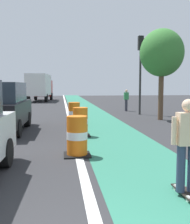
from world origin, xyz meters
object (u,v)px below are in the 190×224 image
(parked_suv_second, at_px, (2,107))
(street_tree_sidewalk, at_px, (162,53))
(traffic_barrel_front, at_px, (77,136))
(traffic_barrel_back, at_px, (74,114))
(traffic_barrel_mid, at_px, (80,122))
(skateboarder_on_lane, at_px, (187,144))
(traffic_light_corner, at_px, (141,61))
(pedestrian_crossing, at_px, (126,100))
(delivery_truck_down_block, at_px, (40,86))

(parked_suv_second, distance_m, street_tree_sidewalk, 8.91)
(traffic_barrel_front, xyz_separation_m, traffic_barrel_back, (0.21, 6.17, 0.00))
(traffic_barrel_front, xyz_separation_m, traffic_barrel_mid, (0.29, 2.94, 0.00))
(skateboarder_on_lane, distance_m, traffic_light_corner, 13.92)
(traffic_barrel_mid, bearing_deg, traffic_barrel_front, -95.67)
(pedestrian_crossing, xyz_separation_m, street_tree_sidewalk, (0.68, -5.41, 2.80))
(delivery_truck_down_block, height_order, street_tree_sidewalk, street_tree_sidewalk)
(delivery_truck_down_block, bearing_deg, traffic_barrel_front, -83.76)
(skateboarder_on_lane, xyz_separation_m, parked_suv_second, (-4.57, 7.36, 0.12))
(traffic_barrel_mid, bearing_deg, traffic_barrel_back, 91.41)
(parked_suv_second, bearing_deg, pedestrian_crossing, 49.42)
(traffic_barrel_mid, height_order, delivery_truck_down_block, delivery_truck_down_block)
(parked_suv_second, xyz_separation_m, delivery_truck_down_block, (-0.12, 22.84, 0.81))
(traffic_barrel_back, distance_m, traffic_light_corner, 6.83)
(traffic_light_corner, bearing_deg, delivery_truck_down_block, 114.59)
(skateboarder_on_lane, distance_m, traffic_barrel_mid, 6.13)
(parked_suv_second, bearing_deg, traffic_barrel_mid, -24.12)
(parked_suv_second, bearing_deg, traffic_light_corner, 38.24)
(skateboarder_on_lane, bearing_deg, traffic_light_corner, 77.21)
(traffic_barrel_mid, distance_m, traffic_barrel_back, 3.23)
(skateboarder_on_lane, bearing_deg, traffic_barrel_front, 119.66)
(traffic_barrel_back, xyz_separation_m, pedestrian_crossing, (4.20, 6.66, 0.33))
(traffic_barrel_mid, relative_size, delivery_truck_down_block, 0.14)
(parked_suv_second, xyz_separation_m, pedestrian_crossing, (7.27, 8.48, -0.17))
(parked_suv_second, relative_size, traffic_barrel_mid, 4.24)
(skateboarder_on_lane, xyz_separation_m, traffic_barrel_back, (-1.50, 9.18, -0.38))
(delivery_truck_down_block, relative_size, street_tree_sidewalk, 1.55)
(traffic_barrel_back, height_order, delivery_truck_down_block, delivery_truck_down_block)
(pedestrian_crossing, bearing_deg, traffic_barrel_front, -109.00)
(delivery_truck_down_block, bearing_deg, pedestrian_crossing, -62.77)
(traffic_barrel_front, bearing_deg, delivery_truck_down_block, 96.24)
(traffic_barrel_mid, xyz_separation_m, traffic_light_corner, (4.45, 7.39, 2.97))
(skateboarder_on_lane, xyz_separation_m, traffic_barrel_mid, (-1.42, 5.95, -0.38))
(traffic_barrel_front, distance_m, traffic_barrel_back, 6.17)
(traffic_light_corner, xyz_separation_m, street_tree_sidewalk, (0.35, -2.91, 0.17))
(skateboarder_on_lane, distance_m, street_tree_sidewalk, 11.31)
(parked_suv_second, height_order, traffic_barrel_mid, parked_suv_second)
(delivery_truck_down_block, relative_size, pedestrian_crossing, 4.81)
(traffic_barrel_mid, xyz_separation_m, street_tree_sidewalk, (4.80, 4.48, 3.14))
(skateboarder_on_lane, relative_size, traffic_light_corner, 0.33)
(traffic_barrel_back, bearing_deg, street_tree_sidewalk, 14.43)
(skateboarder_on_lane, height_order, parked_suv_second, parked_suv_second)
(parked_suv_second, relative_size, traffic_barrel_front, 4.24)
(traffic_barrel_mid, bearing_deg, street_tree_sidewalk, 43.06)
(parked_suv_second, relative_size, pedestrian_crossing, 2.87)
(traffic_barrel_back, bearing_deg, skateboarder_on_lane, -80.70)
(street_tree_sidewalk, bearing_deg, traffic_light_corner, 96.81)
(traffic_barrel_back, bearing_deg, delivery_truck_down_block, 98.61)
(traffic_barrel_mid, relative_size, traffic_light_corner, 0.21)
(street_tree_sidewalk, bearing_deg, traffic_barrel_back, -165.57)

